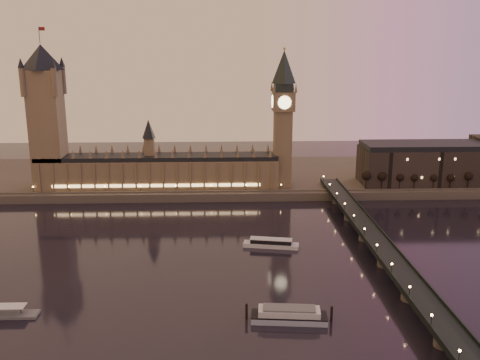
# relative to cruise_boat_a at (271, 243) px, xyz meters

# --- Properties ---
(ground) EXTENTS (700.00, 700.00, 0.00)m
(ground) POSITION_rel_cruise_boat_a_xyz_m (-35.59, -10.08, -2.20)
(ground) COLOR black
(ground) RESTS_ON ground
(far_embankment) EXTENTS (560.00, 130.00, 6.00)m
(far_embankment) POSITION_rel_cruise_boat_a_xyz_m (-5.59, 154.92, 0.80)
(far_embankment) COLOR #423D35
(far_embankment) RESTS_ON ground
(palace_of_westminster) EXTENTS (180.00, 26.62, 52.00)m
(palace_of_westminster) POSITION_rel_cruise_boat_a_xyz_m (-75.71, 110.91, 19.50)
(palace_of_westminster) COLOR brown
(palace_of_westminster) RESTS_ON ground
(victoria_tower) EXTENTS (31.68, 31.68, 118.00)m
(victoria_tower) POSITION_rel_cruise_boat_a_xyz_m (-155.59, 110.92, 63.58)
(victoria_tower) COLOR brown
(victoria_tower) RESTS_ON ground
(big_ben) EXTENTS (17.68, 17.68, 104.00)m
(big_ben) POSITION_rel_cruise_boat_a_xyz_m (18.40, 110.91, 61.75)
(big_ben) COLOR brown
(big_ben) RESTS_ON ground
(westminster_bridge) EXTENTS (13.20, 260.00, 15.30)m
(westminster_bridge) POSITION_rel_cruise_boat_a_xyz_m (56.03, -10.08, 3.31)
(westminster_bridge) COLOR black
(westminster_bridge) RESTS_ON ground
(city_block) EXTENTS (155.00, 45.00, 34.00)m
(city_block) POSITION_rel_cruise_boat_a_xyz_m (159.35, 120.85, 20.04)
(city_block) COLOR black
(city_block) RESTS_ON ground
(bare_tree_0) EXTENTS (6.08, 6.08, 12.36)m
(bare_tree_0) POSITION_rel_cruise_boat_a_xyz_m (78.28, 98.92, 13.02)
(bare_tree_0) COLOR black
(bare_tree_0) RESTS_ON ground
(bare_tree_1) EXTENTS (6.08, 6.08, 12.36)m
(bare_tree_1) POSITION_rel_cruise_boat_a_xyz_m (91.50, 98.92, 13.02)
(bare_tree_1) COLOR black
(bare_tree_1) RESTS_ON ground
(bare_tree_2) EXTENTS (6.08, 6.08, 12.36)m
(bare_tree_2) POSITION_rel_cruise_boat_a_xyz_m (104.71, 98.92, 13.02)
(bare_tree_2) COLOR black
(bare_tree_2) RESTS_ON ground
(bare_tree_3) EXTENTS (6.08, 6.08, 12.36)m
(bare_tree_3) POSITION_rel_cruise_boat_a_xyz_m (117.92, 98.92, 13.02)
(bare_tree_3) COLOR black
(bare_tree_3) RESTS_ON ground
(bare_tree_4) EXTENTS (6.08, 6.08, 12.36)m
(bare_tree_4) POSITION_rel_cruise_boat_a_xyz_m (131.13, 98.92, 13.02)
(bare_tree_4) COLOR black
(bare_tree_4) RESTS_ON ground
(bare_tree_5) EXTENTS (6.08, 6.08, 12.36)m
(bare_tree_5) POSITION_rel_cruise_boat_a_xyz_m (144.35, 98.92, 13.02)
(bare_tree_5) COLOR black
(bare_tree_5) RESTS_ON ground
(bare_tree_6) EXTENTS (6.08, 6.08, 12.36)m
(bare_tree_6) POSITION_rel_cruise_boat_a_xyz_m (157.56, 98.92, 13.02)
(bare_tree_6) COLOR black
(bare_tree_6) RESTS_ON ground
(cruise_boat_a) EXTENTS (31.98, 12.47, 5.00)m
(cruise_boat_a) POSITION_rel_cruise_boat_a_xyz_m (0.00, 0.00, 0.00)
(cruise_boat_a) COLOR silver
(cruise_boat_a) RESTS_ON ground
(moored_barge) EXTENTS (36.29, 11.93, 6.68)m
(moored_barge) POSITION_rel_cruise_boat_a_xyz_m (-0.21, -83.96, 0.62)
(moored_barge) COLOR #9BAAC5
(moored_barge) RESTS_ON ground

